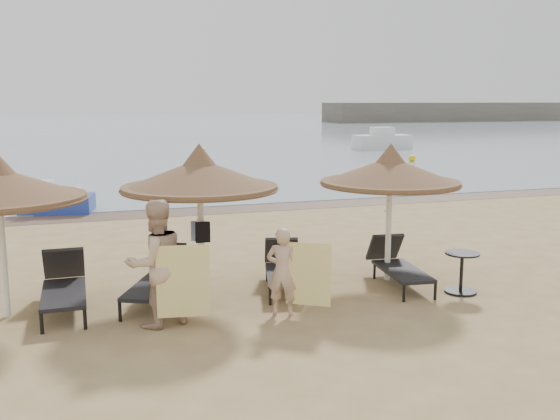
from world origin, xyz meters
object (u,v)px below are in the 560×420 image
Objects in this scene: side_table at (461,274)px; person_right at (283,264)px; person_left at (156,253)px; lounger_far_right at (397,264)px; palapa_center at (200,176)px; lounger_near_left at (160,277)px; pedal_boat at (56,201)px; lounger_far_left at (64,285)px; palapa_right at (390,172)px; lounger_near_right at (283,267)px.

person_right is at bearing -178.24° from side_table.
person_left reaches higher than side_table.
lounger_far_right is 0.87× the size of person_left.
palapa_center is 1.28× the size of lounger_near_left.
lounger_near_left is at bearing -178.97° from lounger_far_right.
lounger_near_left is at bearing -67.54° from pedal_boat.
lounger_far_left is 0.89× the size of pedal_boat.
pedal_boat is at bearing 128.34° from lounger_far_right.
person_left is 11.06m from pedal_boat.
lounger_far_right is at bearing -4.14° from lounger_far_left.
lounger_near_left is 2.89× the size of side_table.
lounger_far_left is at bearing -76.72° from pedal_boat.
person_right reaches higher than lounger_far_left.
person_left reaches higher than lounger_near_left.
lounger_far_left is 0.96× the size of lounger_near_left.
lounger_near_left is 2.28m from person_right.
palapa_right is at bearing 176.38° from person_left.
person_left is at bearing -165.98° from palapa_right.
person_left is (1.38, -1.27, 0.73)m from lounger_far_left.
side_table is at bearing 162.16° from person_left.
lounger_far_right is 1.19m from side_table.
palapa_center is 3.69× the size of side_table.
person_left is (-0.93, -1.21, -1.02)m from palapa_center.
lounger_far_right is at bearing 19.72° from lounger_near_left.
lounger_far_left reaches higher than lounger_far_right.
lounger_far_left is 5.98m from lounger_far_right.
palapa_center is 1.03× the size of palapa_right.
lounger_near_left is at bearing -1.60° from lounger_far_left.
lounger_near_right is (1.54, 0.08, -1.78)m from palapa_center.
lounger_near_right is at bearing 156.20° from side_table.
palapa_center is at bearing -1.29° from lounger_far_left.
palapa_right is 1.74m from lounger_far_right.
lounger_far_left is at bearing -178.06° from lounger_far_right.
person_left is 2.02m from person_right.
lounger_far_left is at bearing 178.59° from palapa_center.
lounger_far_left is at bearing 7.06° from person_right.
lounger_near_right is 1.18× the size of person_right.
pedal_boat is (-0.37, 9.63, -0.05)m from lounger_far_left.
lounger_far_left is at bearing 169.31° from side_table.
lounger_near_right is 3.23m from side_table.
palapa_right is 4.66m from lounger_near_left.
lounger_near_right is 1.56m from person_right.
side_table is at bearing -15.27° from palapa_center.
person_right reaches higher than lounger_near_left.
person_right reaches higher than side_table.
palapa_center is 3.62m from palapa_right.
lounger_near_left is 0.92× the size of pedal_boat.
person_left is at bearing -42.36° from lounger_far_left.
person_right is (-2.59, -0.95, 0.45)m from lounger_far_right.
palapa_right is at bearing -46.10° from pedal_boat.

